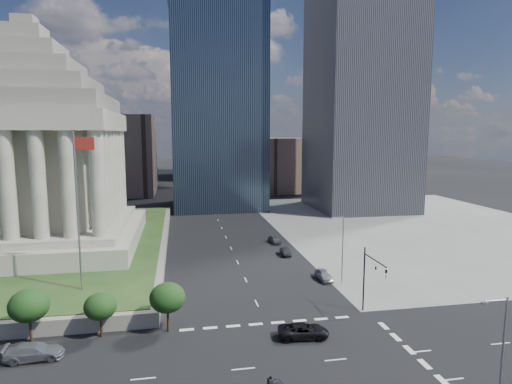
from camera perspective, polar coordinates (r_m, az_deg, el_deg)
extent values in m
plane|color=black|center=(133.68, -6.10, -1.57)|extent=(500.00, 500.00, 0.00)
cube|color=slate|center=(109.21, 20.53, -4.13)|extent=(68.00, 90.00, 0.03)
cylinder|color=slate|center=(57.80, -22.69, -2.49)|extent=(0.24, 0.24, 20.00)
cube|color=maroon|center=(56.74, -21.95, 6.00)|extent=(2.40, 0.05, 1.60)
cube|color=black|center=(127.38, -5.21, 11.52)|extent=(26.00, 26.00, 60.00)
cube|color=black|center=(130.55, 14.07, 20.11)|extent=(26.00, 28.00, 100.00)
cube|color=brown|center=(167.21, 4.10, 3.77)|extent=(20.00, 30.00, 20.00)
cube|color=brown|center=(163.06, -17.57, 4.74)|extent=(24.00, 30.00, 28.00)
cylinder|color=black|center=(54.84, 14.19, -11.19)|extent=(0.18, 0.18, 8.00)
cylinder|color=black|center=(51.52, 15.58, -8.75)|extent=(0.14, 5.50, 0.14)
cube|color=black|center=(49.41, 16.95, -10.49)|extent=(0.30, 0.30, 1.10)
cylinder|color=slate|center=(38.16, 29.96, -19.10)|extent=(0.16, 0.16, 10.00)
cylinder|color=slate|center=(35.77, 29.36, -12.52)|extent=(1.80, 0.12, 0.12)
cube|color=slate|center=(35.25, 28.19, -12.90)|extent=(0.50, 0.22, 0.14)
cylinder|color=slate|center=(63.27, 11.47, -7.59)|extent=(0.16, 0.16, 10.00)
cylinder|color=slate|center=(61.86, 10.82, -3.36)|extent=(1.80, 0.12, 0.12)
cube|color=slate|center=(61.56, 10.03, -3.49)|extent=(0.50, 0.22, 0.14)
imported|color=black|center=(48.16, 6.36, -17.92)|extent=(3.02, 5.66, 1.51)
imported|color=slate|center=(48.82, -27.46, -18.37)|extent=(5.54, 2.46, 1.58)
imported|color=#94969C|center=(65.62, 9.06, -10.84)|extent=(4.51, 1.90, 1.52)
imported|color=black|center=(77.35, 3.94, -7.97)|extent=(1.39, 3.87, 1.27)
imported|color=#4D5054|center=(85.60, 2.49, -6.35)|extent=(4.43, 2.30, 1.44)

